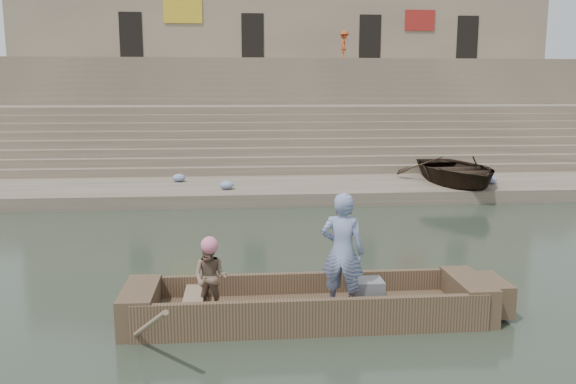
{
  "coord_description": "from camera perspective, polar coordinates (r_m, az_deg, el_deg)",
  "views": [
    {
      "loc": [
        -3.07,
        -11.2,
        3.52
      ],
      "look_at": [
        -2.0,
        0.79,
        1.4
      ],
      "focal_mm": 36.31,
      "sensor_mm": 36.0,
      "label": 1
    }
  ],
  "objects": [
    {
      "name": "ground",
      "position": [
        12.13,
        9.85,
        -7.02
      ],
      "size": [
        120.0,
        120.0,
        0.0
      ],
      "primitive_type": "plane",
      "color": "#283427",
      "rests_on": "ground"
    },
    {
      "name": "lower_landing",
      "position": [
        19.72,
        3.91,
        0.29
      ],
      "size": [
        32.0,
        4.0,
        0.4
      ],
      "primitive_type": "cube",
      "color": "gray",
      "rests_on": "ground"
    },
    {
      "name": "mid_landing",
      "position": [
        26.96,
        1.44,
        5.49
      ],
      "size": [
        32.0,
        3.0,
        2.8
      ],
      "primitive_type": "cube",
      "color": "gray",
      "rests_on": "ground"
    },
    {
      "name": "upper_landing",
      "position": [
        33.85,
        0.09,
        8.45
      ],
      "size": [
        32.0,
        3.0,
        5.2
      ],
      "primitive_type": "cube",
      "color": "gray",
      "rests_on": "ground"
    },
    {
      "name": "ghat_steps",
      "position": [
        28.6,
        1.06,
        6.55
      ],
      "size": [
        32.0,
        11.0,
        5.2
      ],
      "color": "gray",
      "rests_on": "ground"
    },
    {
      "name": "building_wall",
      "position": [
        37.87,
        -0.48,
        13.16
      ],
      "size": [
        32.0,
        5.07,
        11.2
      ],
      "color": "gray",
      "rests_on": "ground"
    },
    {
      "name": "main_rowboat",
      "position": [
        9.21,
        1.99,
        -11.76
      ],
      "size": [
        5.0,
        1.3,
        0.22
      ],
      "primitive_type": "cube",
      "color": "brown",
      "rests_on": "ground"
    },
    {
      "name": "rowboat_trim",
      "position": [
        9.15,
        3.34,
        -10.59
      ],
      "size": [
        6.04,
        2.63,
        1.78
      ],
      "color": "brown",
      "rests_on": "ground"
    },
    {
      "name": "standing_man",
      "position": [
        8.81,
        5.36,
        -5.84
      ],
      "size": [
        0.77,
        0.65,
        1.81
      ],
      "primitive_type": "imported",
      "rotation": [
        0.0,
        0.0,
        2.76
      ],
      "color": "navy",
      "rests_on": "main_rowboat"
    },
    {
      "name": "rowing_man",
      "position": [
        8.78,
        -7.62,
        -8.31
      ],
      "size": [
        0.65,
        0.57,
        1.11
      ],
      "primitive_type": "imported",
      "rotation": [
        0.0,
        0.0,
        -0.33
      ],
      "color": "#2B8363",
      "rests_on": "main_rowboat"
    },
    {
      "name": "television",
      "position": [
        9.25,
        7.74,
        -9.69
      ],
      "size": [
        0.46,
        0.42,
        0.4
      ],
      "color": "slate",
      "rests_on": "main_rowboat"
    },
    {
      "name": "beached_rowboat",
      "position": [
        20.34,
        16.15,
        2.1
      ],
      "size": [
        3.35,
        4.59,
        0.93
      ],
      "primitive_type": "imported",
      "rotation": [
        0.0,
        0.0,
        0.03
      ],
      "color": "#2D2116",
      "rests_on": "lower_landing"
    },
    {
      "name": "pedestrian",
      "position": [
        34.15,
        5.54,
        14.12
      ],
      "size": [
        0.82,
        1.14,
        1.6
      ],
      "primitive_type": "imported",
      "rotation": [
        0.0,
        0.0,
        1.34
      ],
      "color": "#B3461E",
      "rests_on": "upper_landing"
    },
    {
      "name": "cloth_bundles",
      "position": [
        19.54,
        8.53,
        1.09
      ],
      "size": [
        14.57,
        2.4,
        0.26
      ],
      "color": "#3F5999",
      "rests_on": "lower_landing"
    }
  ]
}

